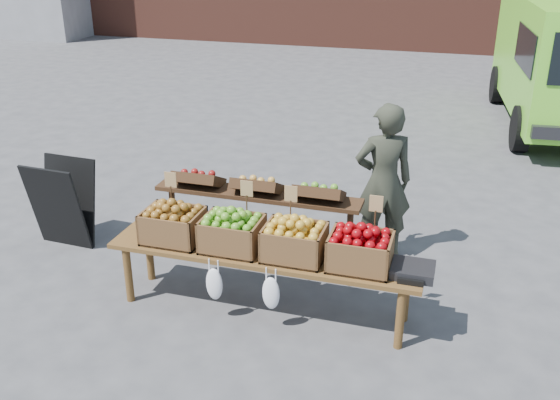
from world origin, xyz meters
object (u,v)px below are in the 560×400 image
(crate_red_apples, at_px, (294,242))
(back_table, at_px, (258,219))
(display_bench, at_px, (263,282))
(crate_russet_pears, at_px, (232,234))
(weighing_scale, at_px, (413,270))
(chalkboard_sign, at_px, (63,203))
(crate_green_apples, at_px, (360,252))
(crate_golden_apples, at_px, (173,226))
(vendor, at_px, (383,182))

(crate_red_apples, bearing_deg, back_table, 128.18)
(back_table, height_order, display_bench, back_table)
(back_table, relative_size, crate_russet_pears, 4.20)
(weighing_scale, bearing_deg, chalkboard_sign, 170.68)
(crate_red_apples, distance_m, crate_green_apples, 0.55)
(crate_golden_apples, distance_m, weighing_scale, 2.08)
(crate_red_apples, xyz_separation_m, crate_green_apples, (0.55, 0.00, 0.00))
(vendor, bearing_deg, crate_green_apples, 68.53)
(vendor, distance_m, chalkboard_sign, 3.30)
(crate_russet_pears, relative_size, weighing_scale, 1.47)
(chalkboard_sign, distance_m, crate_russet_pears, 2.21)
(back_table, bearing_deg, crate_red_apples, -51.82)
(chalkboard_sign, relative_size, display_bench, 0.35)
(display_bench, xyz_separation_m, crate_russet_pears, (-0.28, 0.00, 0.42))
(back_table, xyz_separation_m, display_bench, (0.29, -0.72, -0.24))
(crate_green_apples, bearing_deg, vendor, 90.45)
(vendor, xyz_separation_m, display_bench, (-0.81, -1.33, -0.51))
(chalkboard_sign, height_order, display_bench, chalkboard_sign)
(display_bench, bearing_deg, weighing_scale, 0.00)
(vendor, height_order, weighing_scale, vendor)
(vendor, distance_m, crate_golden_apples, 2.11)
(chalkboard_sign, distance_m, crate_red_apples, 2.74)
(vendor, relative_size, crate_green_apples, 3.20)
(crate_golden_apples, bearing_deg, crate_green_apples, 0.00)
(crate_green_apples, bearing_deg, display_bench, 180.00)
(crate_golden_apples, relative_size, crate_red_apples, 1.00)
(chalkboard_sign, height_order, weighing_scale, chalkboard_sign)
(display_bench, xyz_separation_m, crate_red_apples, (0.28, 0.00, 0.42))
(display_bench, xyz_separation_m, weighing_scale, (1.25, 0.00, 0.33))
(back_table, distance_m, weighing_scale, 1.70)
(back_table, xyz_separation_m, crate_green_apples, (1.12, -0.72, 0.19))
(vendor, bearing_deg, crate_golden_apples, 17.07)
(crate_golden_apples, height_order, weighing_scale, crate_golden_apples)
(vendor, xyz_separation_m, crate_golden_apples, (-1.64, -1.33, -0.09))
(crate_golden_apples, distance_m, crate_red_apples, 1.10)
(crate_russet_pears, relative_size, crate_red_apples, 1.00)
(crate_golden_apples, xyz_separation_m, crate_red_apples, (1.10, 0.00, 0.00))
(chalkboard_sign, height_order, crate_red_apples, chalkboard_sign)
(crate_golden_apples, xyz_separation_m, weighing_scale, (2.08, 0.00, -0.10))
(display_bench, distance_m, weighing_scale, 1.29)
(crate_russet_pears, bearing_deg, crate_green_apples, 0.00)
(crate_green_apples, bearing_deg, crate_russet_pears, 180.00)
(display_bench, bearing_deg, back_table, 112.02)
(crate_red_apples, bearing_deg, chalkboard_sign, 167.36)
(back_table, bearing_deg, crate_russet_pears, -88.71)
(back_table, distance_m, crate_red_apples, 0.94)
(back_table, bearing_deg, crate_green_apples, -32.82)
(back_table, height_order, crate_red_apples, back_table)
(chalkboard_sign, bearing_deg, crate_russet_pears, -12.54)
(chalkboard_sign, bearing_deg, crate_green_apples, -7.29)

